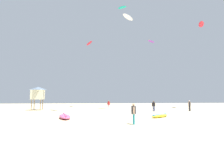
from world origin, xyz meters
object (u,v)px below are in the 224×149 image
kite_grounded_near (160,116)px  lifeguard_tower (38,93)px  kite_aloft_4 (122,7)px  kite_aloft_1 (201,24)px  kite_aloft_5 (89,43)px  kite_grounded_mid (65,116)px  kite_aloft_3 (128,17)px  kite_aloft_0 (151,41)px  person_left (189,105)px  person_midground (109,104)px  person_foreground (134,112)px  person_right (154,105)px

kite_grounded_near → lifeguard_tower: size_ratio=0.70×
kite_aloft_4 → kite_aloft_1: bearing=-23.8°
kite_aloft_5 → kite_grounded_near: bearing=-69.2°
kite_grounded_near → kite_grounded_mid: kite_grounded_mid is taller
kite_aloft_3 → kite_aloft_4: (0.59, 10.70, 7.49)m
kite_aloft_4 → kite_aloft_0: bearing=12.2°
person_left → kite_grounded_near: (-8.32, -8.73, -0.86)m
person_left → kite_grounded_near: bearing=119.0°
person_left → kite_aloft_1: bearing=-63.5°
person_left → kite_aloft_5: kite_aloft_5 is taller
kite_grounded_mid → lifeguard_tower: lifeguard_tower is taller
kite_grounded_near → kite_aloft_5: (-8.68, 22.88, 15.07)m
person_midground → kite_aloft_3: size_ratio=0.50×
person_foreground → kite_aloft_4: kite_aloft_4 is taller
person_left → person_right: person_left is taller
kite_grounded_mid → person_midground: bearing=68.1°
person_midground → kite_grounded_near: 15.66m
kite_grounded_mid → lifeguard_tower: size_ratio=1.01×
lifeguard_tower → kite_aloft_4: size_ratio=1.77×
kite_grounded_near → lifeguard_tower: 22.39m
person_right → kite_aloft_4: bearing=-153.9°
person_right → kite_aloft_0: kite_aloft_0 is taller
kite_grounded_mid → kite_aloft_4: size_ratio=1.79×
person_left → person_foreground: bearing=120.5°
person_left → kite_grounded_near: size_ratio=0.61×
person_left → kite_aloft_0: (-0.85, 16.35, 15.86)m
kite_grounded_near → kite_aloft_1: bearing=45.2°
person_left → person_right: size_ratio=1.05×
kite_aloft_4 → kite_grounded_mid: bearing=-113.4°
kite_grounded_near → kite_grounded_mid: 10.61m
kite_grounded_mid → kite_aloft_5: (1.93, 22.85, 15.01)m
kite_aloft_4 → person_left: bearing=-59.0°
lifeguard_tower → kite_aloft_5: (8.80, 9.19, 12.19)m
kite_grounded_mid → kite_aloft_0: kite_aloft_0 is taller
lifeguard_tower → kite_aloft_4: (16.99, 9.68, 22.04)m
kite_grounded_near → kite_aloft_3: 21.57m
kite_grounded_near → kite_aloft_0: size_ratio=1.12×
lifeguard_tower → kite_aloft_3: (16.40, -1.01, 14.54)m
person_left → lifeguard_tower: 26.35m
kite_grounded_near → kite_aloft_0: (7.47, 25.08, 16.72)m
person_left → kite_aloft_4: kite_aloft_4 is taller
kite_aloft_0 → kite_aloft_3: kite_aloft_3 is taller
kite_aloft_0 → kite_grounded_near: bearing=-106.6°
person_foreground → kite_aloft_0: (11.59, 30.13, 15.86)m
kite_aloft_3 → kite_aloft_1: bearing=11.3°
kite_aloft_3 → kite_aloft_5: (-7.60, 10.21, -2.35)m
kite_aloft_0 → kite_aloft_4: size_ratio=1.11×
kite_grounded_near → kite_grounded_mid: size_ratio=0.70×
person_foreground → person_right: person_foreground is taller
kite_aloft_1 → kite_aloft_4: 19.24m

